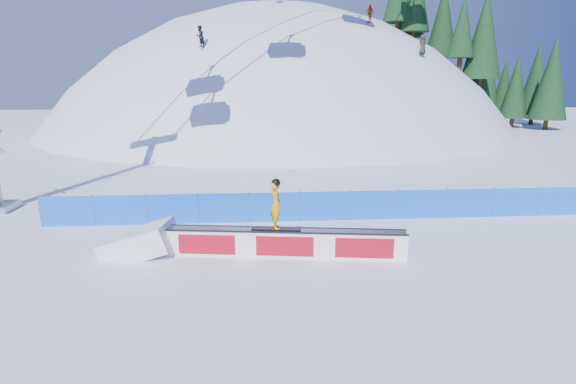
{
  "coord_description": "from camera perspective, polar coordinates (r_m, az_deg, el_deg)",
  "views": [
    {
      "loc": [
        -2.73,
        -12.65,
        5.47
      ],
      "look_at": [
        -1.61,
        2.59,
        1.69
      ],
      "focal_mm": 28.0,
      "sensor_mm": 36.0,
      "label": 1
    }
  ],
  "objects": [
    {
      "name": "snow_hill",
      "position": [
        59.54,
        -1.26,
        -9.31
      ],
      "size": [
        64.0,
        64.0,
        64.0
      ],
      "color": "white",
      "rests_on": "ground"
    },
    {
      "name": "snow_ramp",
      "position": [
        15.63,
        -18.25,
        -7.33
      ],
      "size": [
        2.57,
        1.8,
        1.49
      ],
      "primitive_type": null,
      "rotation": [
        0.0,
        -0.31,
        -0.14
      ],
      "color": "white",
      "rests_on": "ground"
    },
    {
      "name": "snowboarder",
      "position": [
        14.04,
        -1.53,
        -1.6
      ],
      "size": [
        1.59,
        0.6,
        1.63
      ],
      "rotation": [
        0.0,
        0.0,
        1.7
      ],
      "color": "black",
      "rests_on": "rail_box"
    },
    {
      "name": "ground",
      "position": [
        14.05,
        7.42,
        -9.14
      ],
      "size": [
        160.0,
        160.0,
        0.0
      ],
      "primitive_type": "plane",
      "color": "white",
      "rests_on": "ground"
    },
    {
      "name": "rail_box",
      "position": [
        14.41,
        -0.36,
        -6.49
      ],
      "size": [
        7.64,
        1.58,
        0.92
      ],
      "rotation": [
        0.0,
        0.0,
        -0.14
      ],
      "color": "white",
      "rests_on": "ground"
    },
    {
      "name": "safety_fence",
      "position": [
        18.04,
        4.65,
        -1.81
      ],
      "size": [
        22.05,
        0.05,
        1.3
      ],
      "color": "blue",
      "rests_on": "ground"
    },
    {
      "name": "treeline",
      "position": [
        59.1,
        23.14,
        16.48
      ],
      "size": [
        23.96,
        13.11,
        21.25
      ],
      "color": "#322214",
      "rests_on": "ground"
    },
    {
      "name": "distant_skiers",
      "position": [
        42.56,
        2.73,
        21.24
      ],
      "size": [
        19.77,
        9.67,
        6.77
      ],
      "color": "black",
      "rests_on": "ground"
    }
  ]
}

